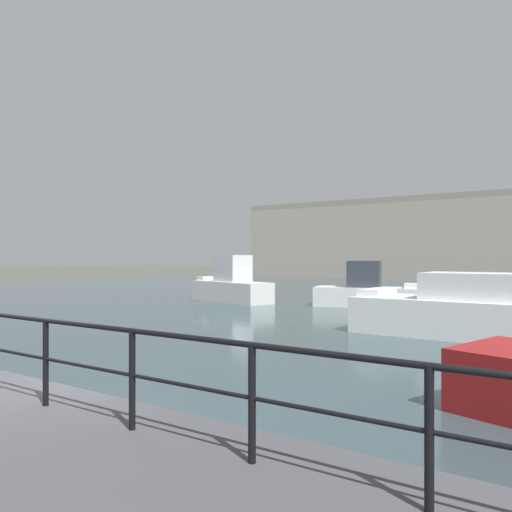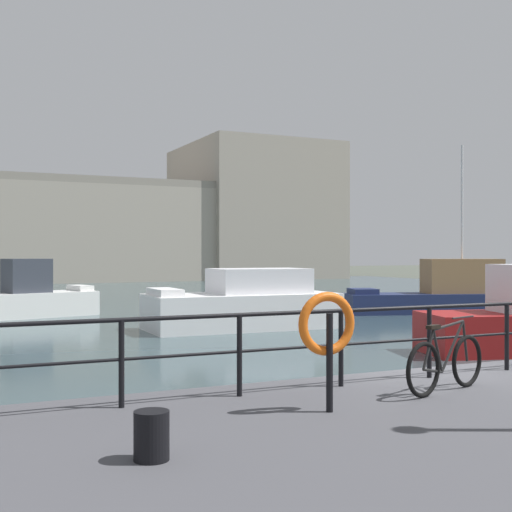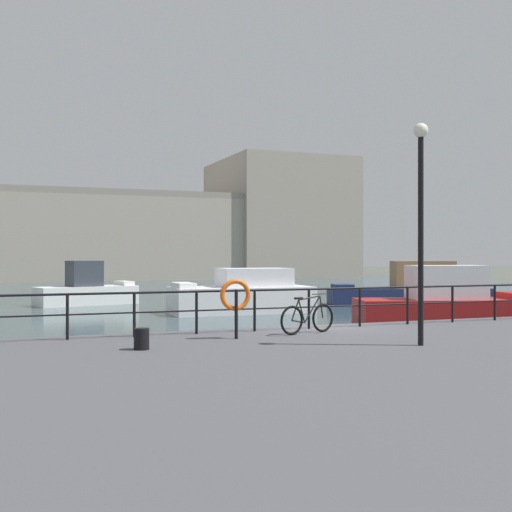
% 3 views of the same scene
% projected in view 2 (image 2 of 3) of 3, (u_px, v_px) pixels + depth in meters
% --- Properties ---
extents(ground_plane, '(240.00, 240.00, 0.00)m').
position_uv_depth(ground_plane, '(422.00, 422.00, 10.99)').
color(ground_plane, '#4C5147').
extents(water_basin, '(80.00, 60.00, 0.01)m').
position_uv_depth(water_basin, '(76.00, 302.00, 38.31)').
color(water_basin, '#33474C').
rests_on(water_basin, ground_plane).
extents(harbor_building, '(66.66, 16.84, 14.89)m').
position_uv_depth(harbor_building, '(92.00, 227.00, 69.94)').
color(harbor_building, '#A89E8E').
rests_on(harbor_building, ground_plane).
extents(moored_white_yacht, '(6.93, 2.98, 2.17)m').
position_uv_depth(moored_white_yacht, '(245.00, 304.00, 24.57)').
color(moored_white_yacht, white).
rests_on(moored_white_yacht, water_basin).
extents(moored_red_daysailer, '(5.89, 3.39, 2.49)m').
position_uv_depth(moored_red_daysailer, '(30.00, 298.00, 29.05)').
color(moored_red_daysailer, white).
rests_on(moored_red_daysailer, water_basin).
extents(moored_blue_motorboat, '(9.46, 4.68, 7.70)m').
position_uv_depth(moored_blue_motorboat, '(449.00, 294.00, 31.14)').
color(moored_blue_motorboat, navy).
rests_on(moored_blue_motorboat, water_basin).
extents(quay_railing, '(21.68, 0.07, 1.08)m').
position_uv_depth(quay_railing, '(429.00, 328.00, 10.10)').
color(quay_railing, black).
rests_on(quay_railing, quay_promenade).
extents(parked_bicycle, '(1.71, 0.57, 0.98)m').
position_uv_depth(parked_bicycle, '(446.00, 363.00, 9.04)').
color(parked_bicycle, black).
rests_on(parked_bicycle, quay_promenade).
extents(mooring_bollard, '(0.32, 0.32, 0.44)m').
position_uv_depth(mooring_bollard, '(152.00, 436.00, 6.06)').
color(mooring_bollard, black).
rests_on(mooring_bollard, quay_promenade).
extents(life_ring_stand, '(0.75, 0.16, 1.40)m').
position_uv_depth(life_ring_stand, '(327.00, 328.00, 7.95)').
color(life_ring_stand, black).
rests_on(life_ring_stand, quay_promenade).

